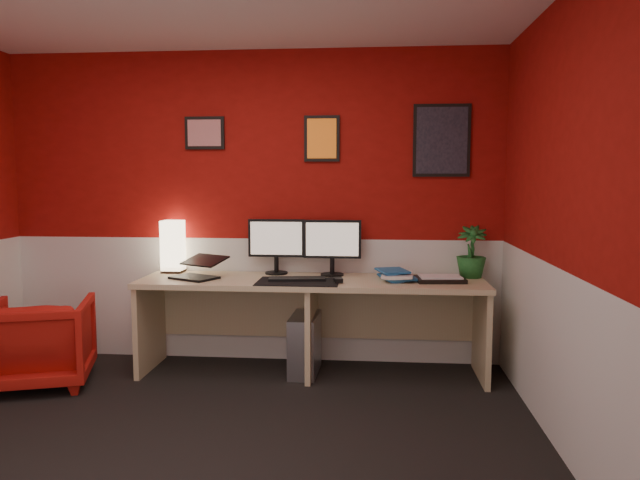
{
  "coord_description": "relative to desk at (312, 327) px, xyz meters",
  "views": [
    {
      "loc": [
        0.98,
        -3.02,
        1.5
      ],
      "look_at": [
        0.6,
        1.21,
        1.05
      ],
      "focal_mm": 33.55,
      "sensor_mm": 36.0,
      "label": 1
    }
  ],
  "objects": [
    {
      "name": "mouse",
      "position": [
        0.21,
        -0.13,
        0.39
      ],
      "size": [
        0.08,
        0.11,
        0.03
      ],
      "primitive_type": "cube",
      "rotation": [
        0.0,
        0.0,
        0.19
      ],
      "color": "black",
      "rests_on": "desk_mat"
    },
    {
      "name": "art_left",
      "position": [
        -0.9,
        0.33,
        1.49
      ],
      "size": [
        0.32,
        0.02,
        0.26
      ],
      "primitive_type": "cube",
      "color": "red",
      "rests_on": "wall_back"
    },
    {
      "name": "book_middle",
      "position": [
        0.53,
        0.01,
        0.4
      ],
      "size": [
        0.25,
        0.33,
        0.02
      ],
      "primitive_type": "imported",
      "rotation": [
        0.0,
        0.0,
        -0.07
      ],
      "color": "silver",
      "rests_on": "book_bottom"
    },
    {
      "name": "desk_mat",
      "position": [
        -0.09,
        -0.13,
        0.37
      ],
      "size": [
        0.6,
        0.38,
        0.01
      ],
      "primitive_type": "cube",
      "color": "black",
      "rests_on": "desk"
    },
    {
      "name": "pc_tower",
      "position": [
        -0.05,
        0.01,
        -0.14
      ],
      "size": [
        0.22,
        0.46,
        0.45
      ],
      "primitive_type": "cube",
      "rotation": [
        0.0,
        0.0,
        -0.03
      ],
      "color": "#99999E",
      "rests_on": "ground"
    },
    {
      "name": "wall_right",
      "position": [
        1.48,
        -1.41,
        0.89
      ],
      "size": [
        0.01,
        3.5,
        2.5
      ],
      "primitive_type": "cube",
      "color": "maroon",
      "rests_on": "ground"
    },
    {
      "name": "keyboard",
      "position": [
        -0.1,
        -0.07,
        0.38
      ],
      "size": [
        0.43,
        0.19,
        0.02
      ],
      "primitive_type": "cube",
      "rotation": [
        0.0,
        0.0,
        0.11
      ],
      "color": "black",
      "rests_on": "desk_mat"
    },
    {
      "name": "armchair",
      "position": [
        -1.92,
        -0.42,
        -0.05
      ],
      "size": [
        0.85,
        0.86,
        0.63
      ],
      "primitive_type": "imported",
      "rotation": [
        0.0,
        0.0,
        3.46
      ],
      "color": "#B2140C",
      "rests_on": "ground"
    },
    {
      "name": "book_top",
      "position": [
        0.51,
        0.01,
        0.43
      ],
      "size": [
        0.27,
        0.32,
        0.03
      ],
      "primitive_type": "imported",
      "rotation": [
        0.0,
        0.0,
        0.29
      ],
      "color": "#21609A",
      "rests_on": "book_middle"
    },
    {
      "name": "wainscot_right",
      "position": [
        1.48,
        -1.41,
        0.14
      ],
      "size": [
        0.01,
        3.5,
        1.0
      ],
      "primitive_type": "cube",
      "color": "silver",
      "rests_on": "ground"
    },
    {
      "name": "potted_plant",
      "position": [
        1.21,
        0.19,
        0.56
      ],
      "size": [
        0.26,
        0.26,
        0.4
      ],
      "primitive_type": "imported",
      "rotation": [
        0.0,
        0.0,
        -0.19
      ],
      "color": "#19591E",
      "rests_on": "desk"
    },
    {
      "name": "wainscot_back",
      "position": [
        -0.52,
        0.34,
        0.14
      ],
      "size": [
        4.0,
        0.01,
        1.0
      ],
      "primitive_type": "cube",
      "color": "silver",
      "rests_on": "ground"
    },
    {
      "name": "book_bottom",
      "position": [
        0.53,
        0.01,
        0.38
      ],
      "size": [
        0.31,
        0.37,
        0.03
      ],
      "primitive_type": "imported",
      "rotation": [
        0.0,
        0.0,
        0.28
      ],
      "color": "#21609A",
      "rests_on": "desk"
    },
    {
      "name": "monitor_right",
      "position": [
        0.14,
        0.19,
        0.66
      ],
      "size": [
        0.45,
        0.06,
        0.58
      ],
      "primitive_type": "cube",
      "color": "black",
      "rests_on": "desk"
    },
    {
      "name": "art_center",
      "position": [
        0.05,
        0.33,
        1.44
      ],
      "size": [
        0.28,
        0.02,
        0.36
      ],
      "primitive_type": "cube",
      "color": "orange",
      "rests_on": "wall_back"
    },
    {
      "name": "monitor_left",
      "position": [
        -0.3,
        0.23,
        0.66
      ],
      "size": [
        0.45,
        0.06,
        0.58
      ],
      "primitive_type": "cube",
      "color": "black",
      "rests_on": "desk"
    },
    {
      "name": "desk",
      "position": [
        0.0,
        0.0,
        0.0
      ],
      "size": [
        2.6,
        0.65,
        0.73
      ],
      "primitive_type": "cube",
      "color": "tan",
      "rests_on": "ground"
    },
    {
      "name": "ground",
      "position": [
        -0.52,
        -1.41,
        -0.36
      ],
      "size": [
        4.0,
        3.5,
        0.01
      ],
      "primitive_type": "cube",
      "color": "black",
      "rests_on": "ground"
    },
    {
      "name": "zen_tray",
      "position": [
        0.96,
        -0.01,
        0.38
      ],
      "size": [
        0.37,
        0.28,
        0.03
      ],
      "primitive_type": "cube",
      "rotation": [
        0.0,
        0.0,
        0.09
      ],
      "color": "black",
      "rests_on": "desk"
    },
    {
      "name": "laptop",
      "position": [
        -0.89,
        -0.06,
        0.47
      ],
      "size": [
        0.4,
        0.36,
        0.22
      ],
      "primitive_type": "cube",
      "rotation": [
        0.0,
        0.0,
        -0.49
      ],
      "color": "black",
      "rests_on": "desk"
    },
    {
      "name": "wall_back",
      "position": [
        -0.52,
        0.34,
        0.89
      ],
      "size": [
        4.0,
        0.01,
        2.5
      ],
      "primitive_type": "cube",
      "color": "maroon",
      "rests_on": "ground"
    },
    {
      "name": "shoji_lamp",
      "position": [
        -1.15,
        0.23,
        0.56
      ],
      "size": [
        0.16,
        0.16,
        0.4
      ],
      "primitive_type": "cube",
      "color": "#FFE5B2",
      "rests_on": "desk"
    },
    {
      "name": "art_right",
      "position": [
        0.98,
        0.33,
        1.42
      ],
      "size": [
        0.44,
        0.02,
        0.56
      ],
      "primitive_type": "cube",
      "color": "black",
      "rests_on": "wall_back"
    }
  ]
}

